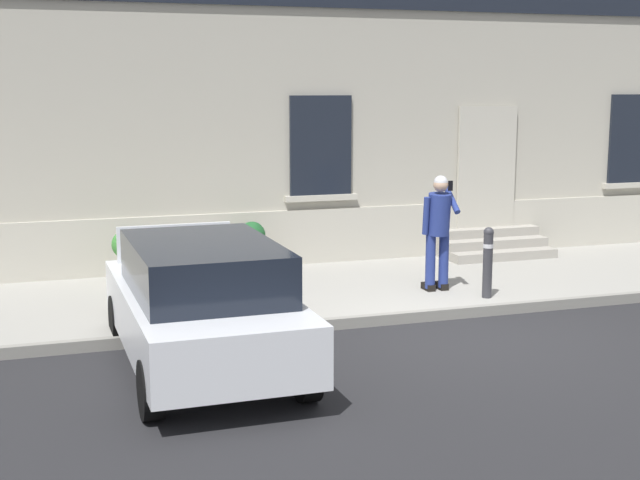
% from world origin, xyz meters
% --- Properties ---
extents(ground_plane, '(80.00, 80.00, 0.00)m').
position_xyz_m(ground_plane, '(0.00, 0.00, 0.00)').
color(ground_plane, '#232326').
extents(sidewalk, '(24.00, 3.60, 0.15)m').
position_xyz_m(sidewalk, '(0.00, 2.80, 0.07)').
color(sidewalk, '#99968E').
rests_on(sidewalk, ground).
extents(curb_edge, '(24.00, 0.12, 0.15)m').
position_xyz_m(curb_edge, '(0.00, 0.94, 0.07)').
color(curb_edge, gray).
rests_on(curb_edge, ground).
extents(building_facade, '(24.00, 1.52, 7.50)m').
position_xyz_m(building_facade, '(0.01, 5.29, 3.73)').
color(building_facade, '#B2AD9E').
rests_on(building_facade, ground).
extents(entrance_stoop, '(1.99, 0.96, 0.48)m').
position_xyz_m(entrance_stoop, '(2.86, 4.23, 0.34)').
color(entrance_stoop, '#9E998E').
rests_on(entrance_stoop, sidewalk).
extents(hatchback_car_white, '(1.83, 4.08, 1.50)m').
position_xyz_m(hatchback_car_white, '(-3.33, -0.17, 0.79)').
color(hatchback_car_white, white).
rests_on(hatchback_car_white, ground).
extents(bollard_near_person, '(0.15, 0.15, 1.04)m').
position_xyz_m(bollard_near_person, '(1.15, 1.35, 0.71)').
color(bollard_near_person, '#333338').
rests_on(bollard_near_person, sidewalk).
extents(bollard_far_left, '(0.15, 0.15, 1.04)m').
position_xyz_m(bollard_far_left, '(-3.03, 1.35, 0.71)').
color(bollard_far_left, '#333338').
rests_on(bollard_far_left, sidewalk).
extents(person_on_phone, '(0.51, 0.47, 1.75)m').
position_xyz_m(person_on_phone, '(0.66, 1.98, 1.15)').
color(person_on_phone, navy).
rests_on(person_on_phone, sidewalk).
extents(planter_cream, '(0.44, 0.44, 0.86)m').
position_xyz_m(planter_cream, '(-3.75, 3.85, 0.61)').
color(planter_cream, beige).
rests_on(planter_cream, sidewalk).
extents(planter_terracotta, '(0.44, 0.44, 0.86)m').
position_xyz_m(planter_terracotta, '(-1.68, 4.11, 0.61)').
color(planter_terracotta, '#B25B38').
rests_on(planter_terracotta, sidewalk).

